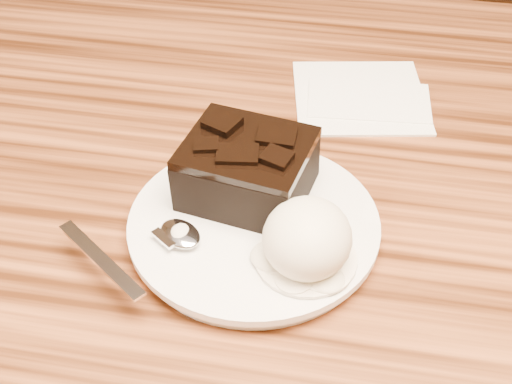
% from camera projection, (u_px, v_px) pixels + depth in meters
% --- Properties ---
extents(plate, '(0.21, 0.21, 0.02)m').
position_uv_depth(plate, '(254.00, 228.00, 0.59)').
color(plate, white).
rests_on(plate, dining_table).
extents(brownie, '(0.12, 0.10, 0.05)m').
position_uv_depth(brownie, '(247.00, 172.00, 0.59)').
color(brownie, black).
rests_on(brownie, plate).
extents(ice_cream_scoop, '(0.07, 0.07, 0.06)m').
position_uv_depth(ice_cream_scoop, '(307.00, 238.00, 0.53)').
color(ice_cream_scoop, '#ECE4C9').
rests_on(ice_cream_scoop, plate).
extents(melt_puddle, '(0.08, 0.08, 0.00)m').
position_uv_depth(melt_puddle, '(306.00, 259.00, 0.55)').
color(melt_puddle, white).
rests_on(melt_puddle, plate).
extents(spoon, '(0.14, 0.12, 0.01)m').
position_uv_depth(spoon, '(180.00, 235.00, 0.57)').
color(spoon, silver).
rests_on(spoon, plate).
extents(napkin, '(0.16, 0.16, 0.01)m').
position_uv_depth(napkin, '(360.00, 96.00, 0.75)').
color(napkin, white).
rests_on(napkin, dining_table).
extents(crumb_a, '(0.01, 0.01, 0.00)m').
position_uv_depth(crumb_a, '(193.00, 240.00, 0.57)').
color(crumb_a, black).
rests_on(crumb_a, plate).
extents(crumb_b, '(0.01, 0.01, 0.00)m').
position_uv_depth(crumb_b, '(264.00, 221.00, 0.58)').
color(crumb_b, black).
rests_on(crumb_b, plate).
extents(crumb_c, '(0.01, 0.00, 0.00)m').
position_uv_depth(crumb_c, '(231.00, 200.00, 0.60)').
color(crumb_c, black).
rests_on(crumb_c, plate).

